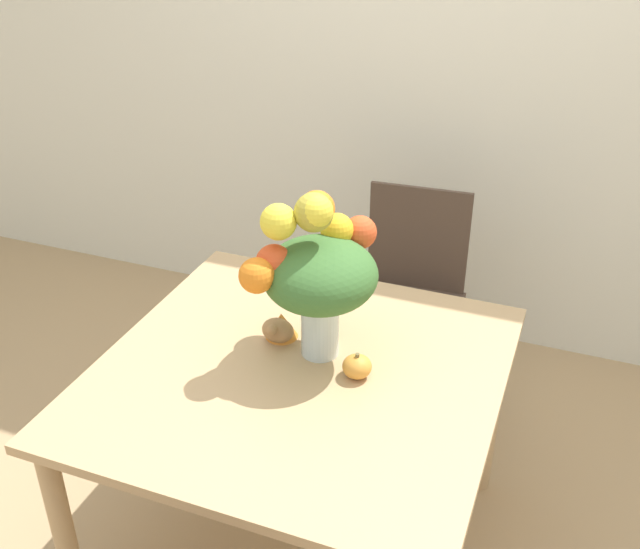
% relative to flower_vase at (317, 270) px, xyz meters
% --- Properties ---
extents(ground_plane, '(12.00, 12.00, 0.00)m').
position_rel_flower_vase_xyz_m(ground_plane, '(-0.01, -0.10, -1.00)').
color(ground_plane, tan).
extents(wall_back, '(8.00, 0.06, 2.70)m').
position_rel_flower_vase_xyz_m(wall_back, '(-0.01, 1.39, 0.35)').
color(wall_back, silver).
rests_on(wall_back, ground_plane).
extents(dining_table, '(1.11, 1.10, 0.73)m').
position_rel_flower_vase_xyz_m(dining_table, '(-0.01, -0.10, -0.36)').
color(dining_table, tan).
rests_on(dining_table, ground_plane).
extents(flower_vase, '(0.34, 0.38, 0.50)m').
position_rel_flower_vase_xyz_m(flower_vase, '(0.00, 0.00, 0.00)').
color(flower_vase, silver).
rests_on(flower_vase, dining_table).
extents(pumpkin, '(0.08, 0.08, 0.08)m').
position_rel_flower_vase_xyz_m(pumpkin, '(0.15, -0.07, -0.24)').
color(pumpkin, gold).
rests_on(pumpkin, dining_table).
extents(turkey_figurine, '(0.10, 0.13, 0.08)m').
position_rel_flower_vase_xyz_m(turkey_figurine, '(-0.13, 0.02, -0.23)').
color(turkey_figurine, '#A87A4C').
rests_on(turkey_figurine, dining_table).
extents(dining_chair_near_window, '(0.44, 0.44, 0.88)m').
position_rel_flower_vase_xyz_m(dining_chair_near_window, '(0.07, 0.82, -0.54)').
color(dining_chair_near_window, '#47382D').
rests_on(dining_chair_near_window, ground_plane).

